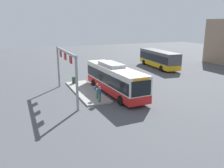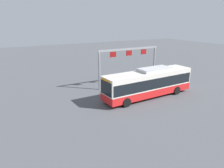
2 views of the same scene
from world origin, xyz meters
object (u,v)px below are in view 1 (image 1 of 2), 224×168
person_boarding (99,94)px  bus_main (114,78)px  trash_bin (74,80)px  person_waiting_near (97,91)px  bus_background_left (159,58)px

person_boarding → bus_main: bearing=71.0°
trash_bin → person_waiting_near: bearing=5.4°
bus_main → trash_bin: bus_main is taller
person_waiting_near → bus_background_left: bearing=28.7°
person_waiting_near → person_boarding: bearing=-108.7°
bus_background_left → person_boarding: size_ratio=6.60×
person_waiting_near → trash_bin: size_ratio=1.86×
bus_main → person_waiting_near: 3.24m
bus_main → bus_background_left: bus_main is taller
person_boarding → person_waiting_near: 1.17m
bus_background_left → trash_bin: (5.82, -17.39, -1.17)m
bus_background_left → trash_bin: 18.37m
bus_main → person_waiting_near: bus_main is taller
bus_main → trash_bin: 6.76m
bus_main → bus_background_left: 18.14m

